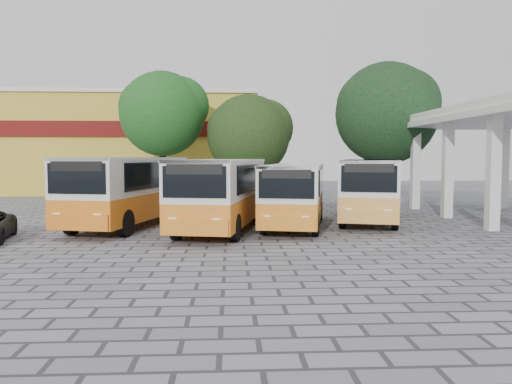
{
  "coord_description": "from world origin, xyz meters",
  "views": [
    {
      "loc": [
        -2.95,
        -18.11,
        3.02
      ],
      "look_at": [
        -1.83,
        3.62,
        1.5
      ],
      "focal_mm": 35.0,
      "sensor_mm": 36.0,
      "label": 1
    }
  ],
  "objects": [
    {
      "name": "bus_centre_left",
      "position": [
        -3.32,
        2.39,
        1.7
      ],
      "size": [
        4.06,
        8.51,
        2.93
      ],
      "rotation": [
        0.0,
        0.0,
        -0.2
      ],
      "color": "orange",
      "rests_on": "ground"
    },
    {
      "name": "tree_right",
      "position": [
        6.89,
        12.86,
        5.97
      ],
      "size": [
        6.66,
        6.34,
        8.93
      ],
      "color": "#463011",
      "rests_on": "ground"
    },
    {
      "name": "bus_centre_right",
      "position": [
        -0.18,
        3.25,
        1.56
      ],
      "size": [
        3.77,
        7.85,
        2.7
      ],
      "rotation": [
        0.0,
        0.0,
        -0.21
      ],
      "color": "orange",
      "rests_on": "ground"
    },
    {
      "name": "tree_middle",
      "position": [
        -1.66,
        15.23,
        4.62
      ],
      "size": [
        5.78,
        5.5,
        7.18
      ],
      "color": "black",
      "rests_on": "ground"
    },
    {
      "name": "bus_far_left",
      "position": [
        -7.39,
        3.83,
        1.75
      ],
      "size": [
        4.45,
        8.82,
        3.02
      ],
      "rotation": [
        0.0,
        0.0,
        -0.24
      ],
      "color": "orange",
      "rests_on": "ground"
    },
    {
      "name": "tree_left",
      "position": [
        -7.51,
        16.53,
        6.16
      ],
      "size": [
        6.07,
        5.78,
        8.87
      ],
      "color": "black",
      "rests_on": "ground"
    },
    {
      "name": "ground",
      "position": [
        0.0,
        0.0,
        0.0
      ],
      "size": [
        90.0,
        90.0,
        0.0
      ],
      "primitive_type": "plane",
      "color": "slate",
      "rests_on": "ground"
    },
    {
      "name": "bus_far_right",
      "position": [
        3.57,
        4.96,
        1.68
      ],
      "size": [
        4.55,
        8.51,
        2.9
      ],
      "rotation": [
        0.0,
        0.0,
        -0.28
      ],
      "color": "gold",
      "rests_on": "ground"
    },
    {
      "name": "shophouse_block",
      "position": [
        -11.0,
        25.99,
        4.16
      ],
      "size": [
        20.4,
        10.4,
        8.3
      ],
      "color": "gold",
      "rests_on": "ground"
    }
  ]
}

